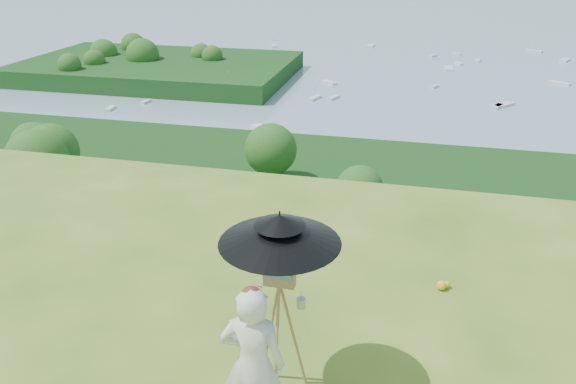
% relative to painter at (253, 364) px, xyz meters
% --- Properties ---
extents(forest_slope, '(140.00, 56.00, 22.00)m').
position_rel_painter_xyz_m(forest_slope, '(-1.95, 34.37, -29.82)').
color(forest_slope, black).
rests_on(forest_slope, bay_water).
extents(shoreline_tier, '(170.00, 28.00, 8.00)m').
position_rel_painter_xyz_m(shoreline_tier, '(-1.95, 74.37, -36.82)').
color(shoreline_tier, '#6A6054').
rests_on(shoreline_tier, bay_water).
extents(bay_water, '(700.00, 700.00, 0.00)m').
position_rel_painter_xyz_m(bay_water, '(-1.95, 239.37, -34.82)').
color(bay_water, '#758AA8').
rests_on(bay_water, ground).
extents(peninsula, '(90.00, 60.00, 12.00)m').
position_rel_painter_xyz_m(peninsula, '(-76.95, 154.37, -29.82)').
color(peninsula, black).
rests_on(peninsula, bay_water).
extents(slope_trees, '(110.00, 50.00, 6.00)m').
position_rel_painter_xyz_m(slope_trees, '(-1.95, 34.37, -15.82)').
color(slope_trees, '#144416').
rests_on(slope_trees, forest_slope).
extents(harbor_town, '(110.00, 22.00, 5.00)m').
position_rel_painter_xyz_m(harbor_town, '(-1.95, 74.37, -30.32)').
color(harbor_town, silver).
rests_on(harbor_town, shoreline_tier).
extents(moored_boats, '(140.00, 140.00, 0.70)m').
position_rel_painter_xyz_m(moored_boats, '(-14.45, 160.37, -34.47)').
color(moored_boats, silver).
rests_on(moored_boats, bay_water).
extents(painter, '(0.62, 0.42, 1.65)m').
position_rel_painter_xyz_m(painter, '(0.00, 0.00, 0.00)').
color(painter, white).
rests_on(painter, ground).
extents(field_easel, '(0.63, 0.63, 1.61)m').
position_rel_painter_xyz_m(field_easel, '(0.10, 0.60, -0.02)').
color(field_easel, '#A77646').
rests_on(field_easel, ground).
extents(sun_umbrella, '(1.19, 1.19, 0.75)m').
position_rel_painter_xyz_m(sun_umbrella, '(0.10, 0.63, 0.88)').
color(sun_umbrella, black).
rests_on(sun_umbrella, field_easel).
extents(painter_cap, '(0.20, 0.24, 0.10)m').
position_rel_painter_xyz_m(painter_cap, '(0.00, 0.00, 0.78)').
color(painter_cap, '#E27F7C').
rests_on(painter_cap, painter).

